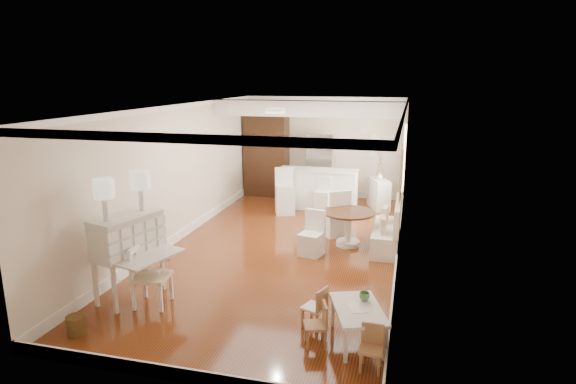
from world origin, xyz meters
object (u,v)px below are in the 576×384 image
at_px(breakfast_counter, 318,189).
at_px(fridge, 332,167).
at_px(bar_stool_right, 322,196).
at_px(slip_chair_near, 311,234).
at_px(pantry_cabinet, 267,155).
at_px(wicker_basket, 76,325).
at_px(bar_stool_left, 285,191).
at_px(kids_chair_c, 371,349).
at_px(gustavian_armchair, 152,276).
at_px(kids_chair_b, 314,307).
at_px(kids_table, 357,325).
at_px(sideboard, 379,194).
at_px(secretary_bureau, 129,257).
at_px(slip_chair_far, 335,212).
at_px(dining_table, 348,228).
at_px(kids_chair_a, 315,325).

height_order(breakfast_counter, fridge, fridge).
relative_size(bar_stool_right, fridge, 0.50).
relative_size(slip_chair_near, breakfast_counter, 0.42).
relative_size(bar_stool_right, pantry_cabinet, 0.39).
relative_size(wicker_basket, bar_stool_left, 0.22).
xyz_separation_m(kids_chair_c, fridge, (-1.76, 7.88, 0.62)).
bearing_deg(breakfast_counter, gustavian_armchair, -102.75).
distance_m(gustavian_armchair, kids_chair_b, 2.48).
height_order(kids_chair_c, fridge, fridge).
bearing_deg(kids_table, kids_chair_b, 157.75).
bearing_deg(slip_chair_near, sideboard, 88.00).
xyz_separation_m(secretary_bureau, kids_chair_b, (2.92, -0.17, -0.37)).
bearing_deg(breakfast_counter, slip_chair_near, -81.02).
height_order(kids_table, slip_chair_far, slip_chair_far).
xyz_separation_m(dining_table, fridge, (-0.94, 3.68, 0.54)).
bearing_deg(pantry_cabinet, kids_chair_c, -65.17).
bearing_deg(pantry_cabinet, kids_chair_a, -68.78).
xyz_separation_m(dining_table, pantry_cabinet, (-2.84, 3.71, 0.79)).
bearing_deg(kids_chair_a, pantry_cabinet, -178.14).
bearing_deg(wicker_basket, dining_table, 55.05).
bearing_deg(slip_chair_far, sideboard, -142.86).
height_order(kids_chair_b, slip_chair_far, slip_chair_far).
relative_size(kids_table, slip_chair_far, 0.94).
bearing_deg(bar_stool_left, sideboard, 5.64).
bearing_deg(wicker_basket, sideboard, 64.90).
xyz_separation_m(kids_table, kids_chair_a, (-0.51, -0.21, 0.05)).
relative_size(kids_chair_b, dining_table, 0.57).
xyz_separation_m(gustavian_armchair, kids_table, (3.09, -0.30, -0.22)).
bearing_deg(kids_chair_b, slip_chair_far, -154.57).
bearing_deg(bar_stool_right, pantry_cabinet, 143.92).
bearing_deg(sideboard, dining_table, -120.61).
height_order(secretary_bureau, pantry_cabinet, pantry_cabinet).
xyz_separation_m(gustavian_armchair, breakfast_counter, (1.35, 5.97, 0.05)).
bearing_deg(breakfast_counter, slip_chair_far, -68.98).
distance_m(gustavian_armchair, slip_chair_near, 3.22).
relative_size(slip_chair_far, fridge, 0.57).
bearing_deg(bar_stool_left, secretary_bureau, -122.60).
bearing_deg(pantry_cabinet, secretary_bureau, -90.83).
xyz_separation_m(wicker_basket, kids_chair_a, (3.14, 0.52, 0.16)).
bearing_deg(bar_stool_right, secretary_bureau, -107.89).
height_order(kids_chair_a, bar_stool_left, bar_stool_left).
bearing_deg(fridge, bar_stool_right, -89.77).
distance_m(slip_chair_far, pantry_cabinet, 4.03).
bearing_deg(dining_table, secretary_bureau, -132.50).
distance_m(bar_stool_left, sideboard, 2.49).
relative_size(kids_chair_a, kids_chair_b, 0.97).
distance_m(kids_chair_a, fridge, 7.61).
distance_m(wicker_basket, bar_stool_left, 6.41).
xyz_separation_m(gustavian_armchair, kids_chair_c, (3.31, -0.87, -0.19)).
bearing_deg(pantry_cabinet, slip_chair_near, -63.27).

